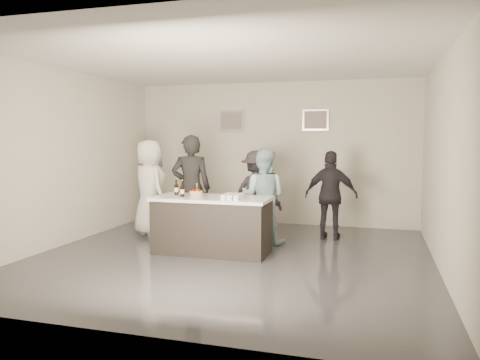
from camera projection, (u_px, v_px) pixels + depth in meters
The scene contains 19 objects.
floor at pixel (231, 257), 7.24m from camera, with size 6.00×6.00×0.00m, color #3D3D42.
ceiling at pixel (231, 60), 6.97m from camera, with size 6.00×6.00×0.00m, color white.
wall_back at pixel (273, 153), 9.97m from camera, with size 6.00×0.04×3.00m, color beige.
wall_front at pixel (132, 175), 4.24m from camera, with size 6.00×0.04×3.00m, color beige.
wall_left at pixel (63, 158), 7.94m from camera, with size 0.04×6.00×3.00m, color beige.
wall_right at pixel (444, 163), 6.26m from camera, with size 0.04×6.00×3.00m, color beige.
picture_left at pixel (232, 121), 10.13m from camera, with size 0.54×0.04×0.44m, color #B2B2B7.
picture_right at pixel (316, 120), 9.63m from camera, with size 0.54×0.04×0.44m, color #B2B2B7.
bar_counter at pixel (212, 225), 7.46m from camera, with size 1.86×0.86×0.90m, color white.
cake at pixel (196, 194), 7.46m from camera, with size 0.21×0.21×0.08m, color #FEA21A.
beer_bottle_a at pixel (176, 187), 7.68m from camera, with size 0.07×0.07×0.26m, color black.
beer_bottle_b at pixel (182, 189), 7.43m from camera, with size 0.07×0.07×0.26m, color black.
tumbler_cluster at pixel (233, 196), 7.18m from camera, with size 0.30×0.40×0.08m, color #CB6313.
candles at pixel (189, 198), 7.27m from camera, with size 0.24×0.08×0.01m, color pink.
person_main_black at pixel (191, 188), 8.28m from camera, with size 0.69×0.45×1.89m, color black.
person_main_blue at pixel (263, 196), 8.11m from camera, with size 0.80×0.62×1.65m, color #A5CDD7.
person_guest_left at pixel (149, 188), 8.80m from camera, with size 0.88×0.57×1.80m, color white.
person_guest_right at pixel (331, 195), 8.42m from camera, with size 0.94×0.39×1.60m, color black.
person_guest_back at pixel (257, 193), 8.80m from camera, with size 1.03×0.59×1.60m, color #2E2931.
Camera 1 is at (2.13, -6.78, 1.84)m, focal length 35.00 mm.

